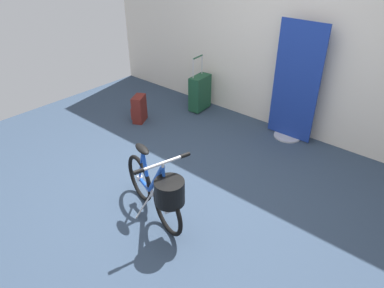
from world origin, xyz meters
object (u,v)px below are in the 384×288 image
floor_banner_stand (295,90)px  backpack_on_floor (139,109)px  folding_bike_foreground (158,190)px  rolling_suitcase (200,92)px

floor_banner_stand → backpack_on_floor: (-1.86, -0.99, -0.48)m
folding_bike_foreground → backpack_on_floor: 2.13m
rolling_suitcase → backpack_on_floor: bearing=-115.6°
folding_bike_foreground → backpack_on_floor: folding_bike_foreground is taller
floor_banner_stand → folding_bike_foreground: size_ratio=1.48×
folding_bike_foreground → rolling_suitcase: rolling_suitcase is taller
floor_banner_stand → folding_bike_foreground: (-0.16, -2.26, -0.30)m
backpack_on_floor → floor_banner_stand: bearing=28.0°
backpack_on_floor → rolling_suitcase: bearing=64.4°
rolling_suitcase → backpack_on_floor: size_ratio=2.15×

